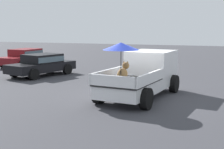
% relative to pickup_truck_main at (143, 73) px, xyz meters
% --- Properties ---
extents(ground_plane, '(80.00, 80.00, 0.00)m').
position_rel_pickup_truck_main_xyz_m(ground_plane, '(-0.39, 0.04, -0.99)').
color(ground_plane, '#38383D').
extents(pickup_truck_main, '(5.23, 2.72, 2.40)m').
position_rel_pickup_truck_main_xyz_m(pickup_truck_main, '(0.00, 0.00, 0.00)').
color(pickup_truck_main, black).
rests_on(pickup_truck_main, ground).
extents(parked_sedan_near, '(4.61, 2.85, 1.33)m').
position_rel_pickup_truck_main_xyz_m(parked_sedan_near, '(3.45, 7.34, -0.25)').
color(parked_sedan_near, black).
rests_on(parked_sedan_near, ground).
extents(parked_sedan_far, '(4.44, 2.26, 1.33)m').
position_rel_pickup_truck_main_xyz_m(parked_sedan_far, '(7.02, 11.13, -0.25)').
color(parked_sedan_far, black).
rests_on(parked_sedan_far, ground).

